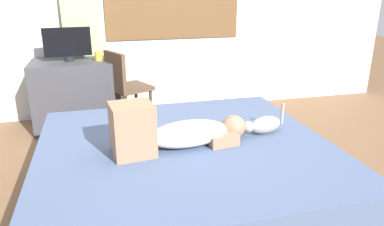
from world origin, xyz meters
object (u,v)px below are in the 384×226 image
Objects in this scene: cat at (263,125)px; tv_monitor at (67,44)px; cup at (99,56)px; desk at (77,94)px; bed at (185,174)px; person_lying at (175,132)px; chair_by_desk at (124,84)px.

cat is 2.29m from tv_monitor.
cup is (0.30, -0.05, -0.13)m from tv_monitor.
desk is (-1.38, 1.75, -0.16)m from cat.
tv_monitor reaches higher than cat.
tv_monitor is 4.95× the size of cup.
person_lying is at bearing -156.66° from bed.
person_lying reaches higher than cat.
cup is 0.41m from chair_by_desk.
chair_by_desk is at bearing -23.40° from tv_monitor.
person_lying is 1.60m from chair_by_desk.
cup is at bearing 143.02° from chair_by_desk.
desk is 9.27× the size of cup.
person_lying is at bearing -82.65° from chair_by_desk.
bed is 4.23× the size of tv_monitor.
tv_monitor is at bearing 169.78° from cup.
chair_by_desk is at bearing -36.98° from cup.
desk is 1.05× the size of chair_by_desk.
chair_by_desk reaches higher than cat.
cat is 2.05m from cup.
chair_by_desk is (0.54, -0.23, -0.41)m from tv_monitor.
person_lying is 1.10× the size of chair_by_desk.
cup is (0.26, -0.05, 0.42)m from desk.
chair_by_desk is (0.24, -0.18, -0.28)m from cup.
cat is at bearing -50.83° from tv_monitor.
chair_by_desk is (0.50, -0.23, 0.14)m from desk.
chair_by_desk reaches higher than cup.
person_lying is 9.72× the size of cup.
bed is 0.67m from cat.
bed is at bearing -73.23° from cup.
cup is at bearing -10.22° from tv_monitor.
person_lying is 1.05× the size of desk.
desk reaches higher than bed.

